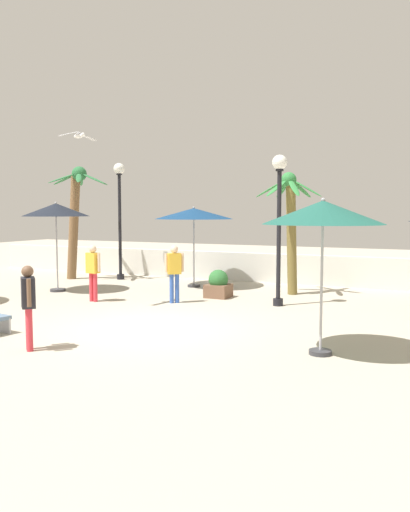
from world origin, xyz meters
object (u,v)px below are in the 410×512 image
at_px(guest_3, 93,267).
at_px(seagull_0, 79,136).
at_px(palm_tree_0, 76,209).
at_px(guest_0, 174,268).
at_px(lamp_post_0, 279,207).
at_px(patio_umbrella_2, 56,211).
at_px(palm_tree_1, 290,217).
at_px(guest_2, 28,299).
at_px(patio_umbrella_4, 194,214).
at_px(planter, 218,285).
at_px(lamp_post_3, 120,203).
at_px(patio_umbrella_0, 323,214).

xyz_separation_m(guest_3, seagull_0, (0.37, -0.99, 3.60)).
distance_m(palm_tree_0, guest_0, 6.86).
xyz_separation_m(lamp_post_0, guest_0, (-2.82, -0.83, -1.73)).
bearing_deg(guest_3, patio_umbrella_2, 154.30).
distance_m(palm_tree_1, guest_0, 4.14).
bearing_deg(guest_2, guest_0, 89.48).
height_order(palm_tree_1, seagull_0, seagull_0).
bearing_deg(patio_umbrella_4, planter, -45.35).
bearing_deg(palm_tree_1, patio_umbrella_2, -159.40).
bearing_deg(patio_umbrella_2, lamp_post_3, 87.44).
bearing_deg(guest_0, planter, 62.05).
bearing_deg(patio_umbrella_4, patio_umbrella_0, -48.73).
xyz_separation_m(guest_0, planter, (0.75, 1.42, -0.62)).
distance_m(lamp_post_0, guest_3, 5.59).
xyz_separation_m(patio_umbrella_0, guest_2, (-5.04, -2.03, -1.61)).
distance_m(patio_umbrella_2, palm_tree_0, 3.08).
distance_m(patio_umbrella_2, palm_tree_1, 7.53).
relative_size(palm_tree_1, guest_0, 2.32).
bearing_deg(lamp_post_3, seagull_0, -65.63).
xyz_separation_m(palm_tree_0, guest_0, (5.91, -3.03, -1.70)).
bearing_deg(patio_umbrella_0, patio_umbrella_4, 131.27).
relative_size(palm_tree_0, palm_tree_1, 1.12).
bearing_deg(guest_2, planter, 83.52).
distance_m(patio_umbrella_0, guest_2, 5.67).
bearing_deg(palm_tree_0, patio_umbrella_2, -62.70).
distance_m(guest_2, seagull_0, 5.61).
distance_m(patio_umbrella_0, patio_umbrella_2, 10.27).
bearing_deg(palm_tree_0, patio_umbrella_4, 0.70).
xyz_separation_m(lamp_post_0, guest_2, (-2.87, -6.48, -1.76)).
bearing_deg(seagull_0, palm_tree_1, 46.93).
relative_size(lamp_post_0, guest_3, 2.52).
bearing_deg(patio_umbrella_0, guest_3, 158.60).
height_order(lamp_post_3, seagull_0, seagull_0).
relative_size(lamp_post_3, seagull_0, 3.45).
distance_m(guest_0, guest_3, 2.38).
bearing_deg(lamp_post_0, guest_0, -163.58).
xyz_separation_m(lamp_post_3, planter, (5.10, -2.28, -2.55)).
bearing_deg(seagull_0, patio_umbrella_0, -15.08).
height_order(lamp_post_3, planter, lamp_post_3).
bearing_deg(lamp_post_3, planter, -24.05).
height_order(patio_umbrella_0, patio_umbrella_2, patio_umbrella_2).
relative_size(palm_tree_1, planter, 4.51).
height_order(patio_umbrella_0, guest_3, patio_umbrella_0).
bearing_deg(palm_tree_0, lamp_post_3, 22.91).
xyz_separation_m(patio_umbrella_0, palm_tree_0, (-10.90, 6.66, 0.12)).
xyz_separation_m(lamp_post_3, guest_3, (2.11, -4.48, -1.93)).
bearing_deg(lamp_post_0, patio_umbrella_0, -63.99).
bearing_deg(guest_2, patio_umbrella_4, 95.57).
bearing_deg(guest_0, lamp_post_3, 139.67).
bearing_deg(planter, patio_umbrella_2, -167.96).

